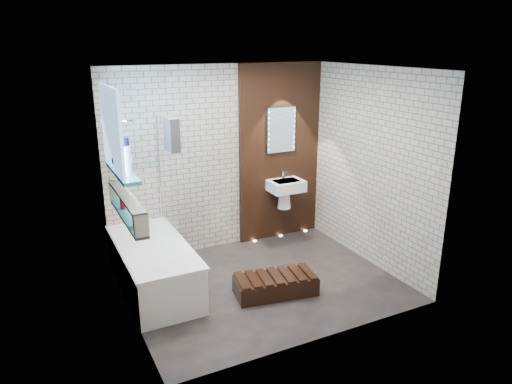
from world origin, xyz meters
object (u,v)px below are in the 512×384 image
bath_screen (167,175)px  washbasin (286,190)px  bathtub (154,267)px  walnut_step (275,285)px  led_mirror (281,130)px

bath_screen → washbasin: bearing=5.8°
bath_screen → washbasin: 1.89m
washbasin → bath_screen: bearing=-174.2°
bath_screen → washbasin: size_ratio=2.41×
bath_screen → bathtub: bearing=-128.9°
washbasin → walnut_step: washbasin is taller
led_mirror → bathtub: bearing=-160.2°
washbasin → walnut_step: bearing=-123.7°
bathtub → bath_screen: bath_screen is taller
bath_screen → washbasin: bath_screen is taller
bathtub → walnut_step: bearing=-30.8°
walnut_step → washbasin: bearing=56.3°
bathtub → washbasin: washbasin is taller
bath_screen → led_mirror: (1.82, 0.34, 0.37)m
bath_screen → washbasin: (1.82, 0.18, -0.49)m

